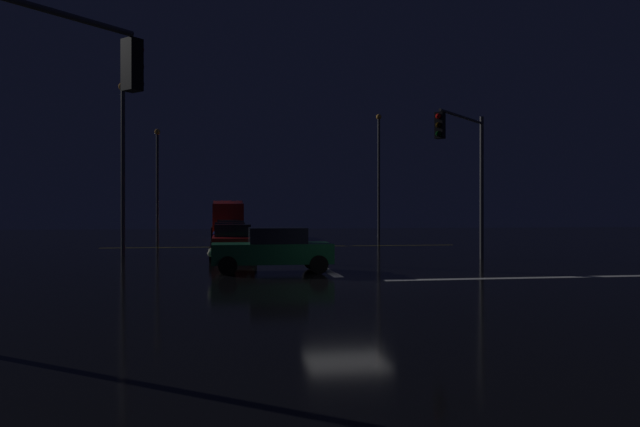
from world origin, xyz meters
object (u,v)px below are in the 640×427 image
sedan_green_crossing (273,249)px  traffic_signal_ne (466,157)px  streetlamp_left_near (123,155)px  streetlamp_left_far (157,176)px  sedan_blue (230,236)px  sedan_gray (231,233)px  sedan_orange (229,230)px  box_truck (228,217)px  sedan_red (232,241)px  traffic_signal_sw (40,99)px  streetlamp_right_far (379,168)px

sedan_green_crossing → traffic_signal_ne: (8.62, 3.40, 3.70)m
traffic_signal_ne → streetlamp_left_near: streetlamp_left_near is taller
sedan_green_crossing → streetlamp_left_far: streetlamp_left_far is taller
sedan_blue → streetlamp_left_far: size_ratio=0.51×
sedan_gray → sedan_orange: same height
sedan_blue → traffic_signal_ne: 13.67m
streetlamp_left_far → sedan_green_crossing: bearing=-75.6°
traffic_signal_ne → box_truck: bearing=110.5°
streetlamp_left_near → sedan_red: bearing=-33.4°
box_truck → streetlamp_left_near: streetlamp_left_near is taller
sedan_blue → sedan_green_crossing: 12.04m
sedan_gray → streetlamp_left_near: (-5.44, -8.16, 4.19)m
sedan_red → sedan_blue: (-0.06, 5.55, 0.00)m
box_truck → traffic_signal_sw: (-3.57, -40.22, 2.41)m
traffic_signal_sw → traffic_signal_ne: size_ratio=0.93×
sedan_green_crossing → sedan_blue: bearing=96.6°
sedan_blue → box_truck: 18.14m
box_truck → streetlamp_left_far: streetlamp_left_far is taller
sedan_orange → streetlamp_right_far: bearing=11.6°
sedan_gray → streetlamp_right_far: (11.89, 7.84, 4.92)m
traffic_signal_ne → sedan_orange: bearing=116.4°
traffic_signal_ne → streetlamp_left_near: (-15.30, 6.54, 0.49)m
box_truck → sedan_green_crossing: (1.35, -30.08, -0.91)m
streetlamp_left_far → sedan_gray: bearing=-55.2°
box_truck → traffic_signal_ne: size_ratio=1.27×
sedan_green_crossing → streetlamp_left_near: 12.69m
traffic_signal_ne → sedan_green_crossing: bearing=-158.5°
sedan_blue → sedan_green_crossing: (1.38, -11.96, 0.00)m
streetlamp_left_near → sedan_orange: bearing=68.5°
sedan_red → sedan_orange: same height
sedan_gray → sedan_orange: size_ratio=1.00×
sedan_red → streetlamp_left_near: streetlamp_left_near is taller
sedan_orange → box_truck: size_ratio=0.52×
sedan_green_crossing → streetlamp_left_near: (-6.68, 9.94, 4.19)m
sedan_gray → traffic_signal_sw: (-3.69, -28.24, 3.32)m
sedan_blue → sedan_green_crossing: same height
traffic_signal_ne → streetlamp_left_far: bearing=124.2°
sedan_gray → sedan_green_crossing: size_ratio=1.00×
box_truck → sedan_green_crossing: box_truck is taller
sedan_blue → sedan_gray: 6.14m
sedan_green_crossing → sedan_red: bearing=101.6°
traffic_signal_sw → streetlamp_right_far: size_ratio=0.60×
streetlamp_left_far → sedan_blue: bearing=-69.2°
traffic_signal_ne → streetlamp_right_far: size_ratio=0.65×
sedan_orange → traffic_signal_ne: bearing=-63.6°
sedan_gray → traffic_signal_ne: traffic_signal_ne is taller
sedan_red → streetlamp_right_far: 23.44m
box_truck → sedan_green_crossing: 30.13m
sedan_green_crossing → streetlamp_right_far: streetlamp_right_far is taller
sedan_gray → streetlamp_right_far: streetlamp_right_far is taller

